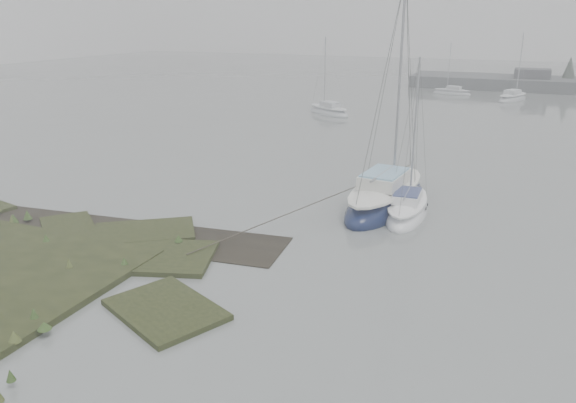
# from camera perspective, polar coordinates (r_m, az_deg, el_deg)

# --- Properties ---
(ground) EXTENTS (160.00, 160.00, 0.00)m
(ground) POSITION_cam_1_polar(r_m,az_deg,el_deg) (44.79, 10.03, 7.15)
(ground) COLOR slate
(ground) RESTS_ON ground
(sailboat_main) EXTENTS (3.40, 8.10, 11.11)m
(sailboat_main) POSITION_cam_1_polar(r_m,az_deg,el_deg) (26.75, 9.88, 0.33)
(sailboat_main) COLOR #0D1639
(sailboat_main) RESTS_ON ground
(sailboat_white) EXTENTS (2.00, 5.33, 7.40)m
(sailboat_white) POSITION_cam_1_polar(r_m,az_deg,el_deg) (25.74, 12.00, -0.80)
(sailboat_white) COLOR white
(sailboat_white) RESTS_ON ground
(sailboat_far_a) EXTENTS (5.26, 4.25, 7.30)m
(sailboat_far_a) POSITION_cam_1_polar(r_m,az_deg,el_deg) (51.67, 4.16, 9.11)
(sailboat_far_a) COLOR silver
(sailboat_far_a) RESTS_ON ground
(sailboat_far_b) EXTENTS (3.66, 5.51, 7.42)m
(sailboat_far_b) POSITION_cam_1_polar(r_m,az_deg,el_deg) (64.40, 21.86, 9.70)
(sailboat_far_b) COLOR #B4B8BE
(sailboat_far_b) RESTS_ON ground
(sailboat_far_c) EXTENTS (4.58, 2.35, 6.17)m
(sailboat_far_c) POSITION_cam_1_polar(r_m,az_deg,el_deg) (67.34, 16.30, 10.56)
(sailboat_far_c) COLOR silver
(sailboat_far_c) RESTS_ON ground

